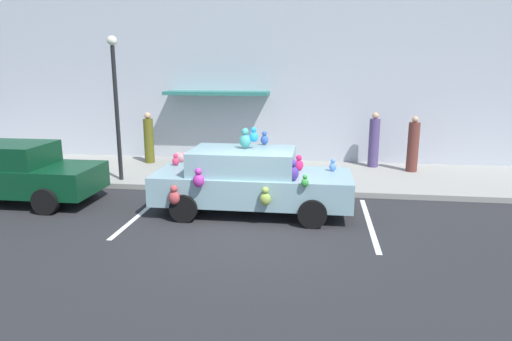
{
  "coord_description": "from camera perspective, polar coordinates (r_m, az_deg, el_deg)",
  "views": [
    {
      "loc": [
        1.37,
        -9.03,
        3.49
      ],
      "look_at": [
        -0.14,
        2.02,
        0.9
      ],
      "focal_mm": 31.93,
      "sensor_mm": 36.0,
      "label": 1
    }
  ],
  "objects": [
    {
      "name": "pedestrian_walking_past",
      "position": [
        16.26,
        -13.28,
        3.82
      ],
      "size": [
        0.33,
        0.33,
        1.76
      ],
      "color": "#575619",
      "rests_on": "sidewalk"
    },
    {
      "name": "parking_stripe_front",
      "position": [
        10.69,
        14.01,
        -6.37
      ],
      "size": [
        0.12,
        3.6,
        0.01
      ],
      "primitive_type": "cube",
      "color": "silver",
      "rests_on": "ground"
    },
    {
      "name": "pedestrian_by_lamp",
      "position": [
        15.35,
        19.07,
        2.91
      ],
      "size": [
        0.35,
        0.35,
        1.78
      ],
      "color": "brown",
      "rests_on": "sidewalk"
    },
    {
      "name": "storefront_building",
      "position": [
        16.23,
        2.91,
        12.01
      ],
      "size": [
        24.0,
        1.25,
        6.4
      ],
      "color": "#B2B7C1",
      "rests_on": "ground"
    },
    {
      "name": "parking_stripe_rear",
      "position": [
        11.4,
        -14.09,
        -5.14
      ],
      "size": [
        0.12,
        3.6,
        0.01
      ],
      "primitive_type": "cube",
      "color": "silver",
      "rests_on": "ground"
    },
    {
      "name": "sidewalk",
      "position": [
        14.5,
        2.13,
        -0.55
      ],
      "size": [
        24.0,
        4.0,
        0.15
      ],
      "primitive_type": "cube",
      "color": "gray",
      "rests_on": "ground"
    },
    {
      "name": "pedestrian_near_shopfront",
      "position": [
        15.68,
        14.55,
        3.52
      ],
      "size": [
        0.35,
        0.35,
        1.82
      ],
      "color": "#4E3E71",
      "rests_on": "sidewalk"
    },
    {
      "name": "teddy_bear_on_sidewalk",
      "position": [
        13.88,
        -9.35,
        0.53
      ],
      "size": [
        0.42,
        0.35,
        0.8
      ],
      "color": "pink",
      "rests_on": "sidewalk"
    },
    {
      "name": "plush_covered_car",
      "position": [
        10.9,
        -0.75,
        -1.22
      ],
      "size": [
        4.68,
        2.11,
        2.07
      ],
      "color": "#84A7B0",
      "rests_on": "ground"
    },
    {
      "name": "street_lamp_post",
      "position": [
        13.82,
        -17.17,
        9.09
      ],
      "size": [
        0.28,
        0.28,
        4.14
      ],
      "color": "black",
      "rests_on": "sidewalk"
    },
    {
      "name": "parked_sedan_behind",
      "position": [
        13.32,
        -28.13,
        -0.19
      ],
      "size": [
        4.3,
        1.95,
        1.54
      ],
      "color": "#0A381E",
      "rests_on": "ground"
    },
    {
      "name": "ground_plane",
      "position": [
        9.78,
        -0.81,
        -7.84
      ],
      "size": [
        60.0,
        60.0,
        0.0
      ],
      "primitive_type": "plane",
      "color": "#262628"
    }
  ]
}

